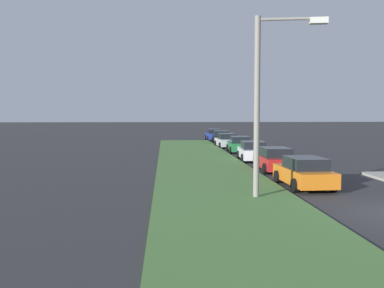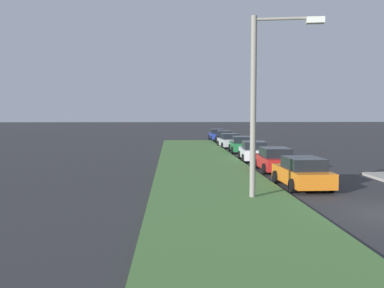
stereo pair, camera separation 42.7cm
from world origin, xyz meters
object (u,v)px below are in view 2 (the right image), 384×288
object	(u,v)px
parked_car_black	(224,137)
parked_car_blue	(217,135)
parked_car_silver	(229,141)
parked_car_red	(275,160)
parked_car_white	(254,151)
streetlight	(262,93)
parked_car_orange	(302,173)
parked_car_green	(241,145)

from	to	relation	value
parked_car_black	parked_car_blue	size ratio (longest dim) A/B	1.02
parked_car_silver	parked_car_black	bearing A→B (deg)	-5.50
parked_car_silver	parked_car_red	bearing A→B (deg)	178.37
parked_car_red	parked_car_white	distance (m)	5.78
streetlight	parked_car_orange	bearing A→B (deg)	-42.45
parked_car_orange	parked_car_black	distance (m)	30.40
parked_car_silver	parked_car_blue	bearing A→B (deg)	-3.11
parked_car_orange	parked_car_red	size ratio (longest dim) A/B	1.01
parked_car_orange	parked_car_silver	size ratio (longest dim) A/B	0.99
parked_car_orange	parked_car_red	bearing A→B (deg)	-2.54
parked_car_red	streetlight	world-z (taller)	streetlight
parked_car_white	parked_car_green	world-z (taller)	same
parked_car_black	parked_car_red	bearing A→B (deg)	-176.78
parked_car_black	streetlight	distance (m)	33.53
parked_car_green	parked_car_silver	bearing A→B (deg)	6.52
parked_car_white	parked_car_blue	bearing A→B (deg)	3.73
parked_car_red	parked_car_black	bearing A→B (deg)	0.50
parked_car_orange	parked_car_green	bearing A→B (deg)	-2.12
parked_car_orange	parked_car_green	world-z (taller)	same
parked_car_orange	parked_car_blue	world-z (taller)	same
parked_car_blue	parked_car_green	bearing A→B (deg)	-179.48
parked_car_silver	parked_car_black	xyz separation A→B (m)	(6.61, -0.30, 0.00)
parked_car_green	parked_car_black	xyz separation A→B (m)	(12.06, 0.08, 0.00)
parked_car_silver	parked_car_orange	bearing A→B (deg)	177.94
parked_car_white	streetlight	xyz separation A→B (m)	(-14.38, 2.44, 3.67)
parked_car_white	parked_car_black	size ratio (longest dim) A/B	1.00
parked_car_silver	parked_car_white	bearing A→B (deg)	178.06
parked_car_red	parked_car_black	xyz separation A→B (m)	(24.63, 0.11, 0.00)
parked_car_red	parked_car_white	world-z (taller)	same
parked_car_green	parked_car_black	distance (m)	12.06
parked_car_silver	parked_car_blue	xyz separation A→B (m)	(11.83, -0.04, 0.00)
streetlight	parked_car_red	bearing A→B (deg)	-17.05
parked_car_red	parked_car_green	bearing A→B (deg)	0.38
parked_car_white	parked_car_silver	bearing A→B (deg)	4.30
parked_car_white	parked_car_blue	size ratio (longest dim) A/B	1.02
parked_car_white	parked_car_silver	distance (m)	12.24
parked_car_red	parked_car_white	size ratio (longest dim) A/B	0.98
parked_car_green	parked_car_blue	world-z (taller)	same
parked_car_white	parked_car_black	distance (m)	18.85
parked_car_black	parked_car_blue	distance (m)	5.23
parked_car_white	parked_car_green	distance (m)	6.79
parked_car_orange	parked_car_black	xyz separation A→B (m)	(30.40, 0.06, 0.00)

